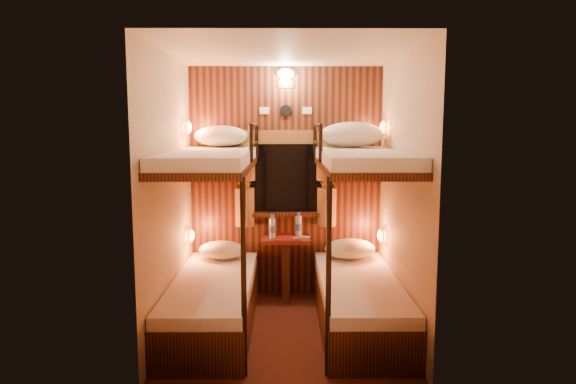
{
  "coord_description": "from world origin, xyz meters",
  "views": [
    {
      "loc": [
        -0.01,
        -4.34,
        1.81
      ],
      "look_at": [
        0.02,
        0.15,
        1.22
      ],
      "focal_mm": 32.0,
      "sensor_mm": 36.0,
      "label": 1
    }
  ],
  "objects_px": {
    "bunk_right": "(359,267)",
    "bottle_right": "(298,226)",
    "table": "(286,260)",
    "bottle_left": "(272,228)",
    "bunk_left": "(213,267)"
  },
  "relations": [
    {
      "from": "bunk_right",
      "to": "table",
      "type": "height_order",
      "value": "bunk_right"
    },
    {
      "from": "table",
      "to": "bottle_left",
      "type": "relative_size",
      "value": 2.72
    },
    {
      "from": "bunk_left",
      "to": "bunk_right",
      "type": "distance_m",
      "value": 1.3
    },
    {
      "from": "bottle_left",
      "to": "bunk_right",
      "type": "bearing_deg",
      "value": -43.87
    },
    {
      "from": "bunk_right",
      "to": "table",
      "type": "distance_m",
      "value": 1.02
    },
    {
      "from": "bottle_left",
      "to": "bottle_right",
      "type": "xyz_separation_m",
      "value": [
        0.27,
        0.09,
        0.0
      ]
    },
    {
      "from": "bottle_left",
      "to": "bunk_left",
      "type": "bearing_deg",
      "value": -123.91
    },
    {
      "from": "bunk_left",
      "to": "table",
      "type": "relative_size",
      "value": 2.9
    },
    {
      "from": "bunk_right",
      "to": "bottle_right",
      "type": "height_order",
      "value": "bunk_right"
    },
    {
      "from": "bunk_left",
      "to": "bottle_left",
      "type": "xyz_separation_m",
      "value": [
        0.51,
        0.76,
        0.2
      ]
    },
    {
      "from": "bunk_left",
      "to": "table",
      "type": "distance_m",
      "value": 1.02
    },
    {
      "from": "bunk_left",
      "to": "bottle_left",
      "type": "bearing_deg",
      "value": 56.09
    },
    {
      "from": "table",
      "to": "bottle_right",
      "type": "bearing_deg",
      "value": 24.87
    },
    {
      "from": "bunk_right",
      "to": "bottle_right",
      "type": "bearing_deg",
      "value": 121.52
    },
    {
      "from": "bunk_left",
      "to": "bunk_right",
      "type": "height_order",
      "value": "same"
    }
  ]
}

